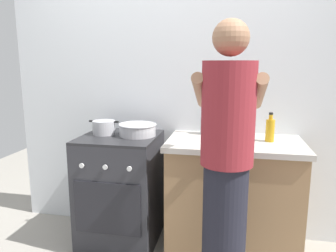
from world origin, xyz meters
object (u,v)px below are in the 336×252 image
(oil_bottle, at_px, (270,130))
(stove_range, at_px, (121,189))
(pot, at_px, (104,127))
(utensil_crock, at_px, (206,122))
(spice_bottle, at_px, (242,138))
(person, at_px, (226,170))
(mixing_bowl, at_px, (138,129))

(oil_bottle, bearing_deg, stove_range, -178.11)
(stove_range, relative_size, pot, 3.61)
(stove_range, relative_size, utensil_crock, 2.72)
(spice_bottle, height_order, oil_bottle, oil_bottle)
(pot, bearing_deg, person, -31.27)
(utensil_crock, distance_m, person, 0.81)
(pot, relative_size, utensil_crock, 0.75)
(spice_bottle, relative_size, person, 0.05)
(pot, height_order, spice_bottle, pot)
(stove_range, height_order, pot, pot)
(mixing_bowl, bearing_deg, pot, -178.85)
(oil_bottle, relative_size, person, 0.13)
(utensil_crock, xyz_separation_m, spice_bottle, (0.28, -0.28, -0.06))
(stove_range, xyz_separation_m, spice_bottle, (0.95, -0.07, 0.49))
(oil_bottle, height_order, person, person)
(pot, xyz_separation_m, utensil_crock, (0.81, 0.18, 0.04))
(stove_range, xyz_separation_m, oil_bottle, (1.15, 0.04, 0.54))
(spice_bottle, bearing_deg, oil_bottle, 28.67)
(mixing_bowl, xyz_separation_m, oil_bottle, (1.01, 0.00, 0.04))
(stove_range, bearing_deg, utensil_crock, 17.28)
(mixing_bowl, bearing_deg, stove_range, -165.05)
(pot, bearing_deg, stove_range, -12.78)
(pot, distance_m, spice_bottle, 1.09)
(person, bearing_deg, mixing_bowl, 139.48)
(pot, relative_size, mixing_bowl, 0.82)
(pot, bearing_deg, mixing_bowl, 1.15)
(mixing_bowl, relative_size, person, 0.18)
(pot, bearing_deg, spice_bottle, -5.50)
(person, bearing_deg, oil_bottle, 63.76)
(pot, distance_m, person, 1.16)
(pot, height_order, mixing_bowl, pot)
(stove_range, bearing_deg, oil_bottle, 1.89)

